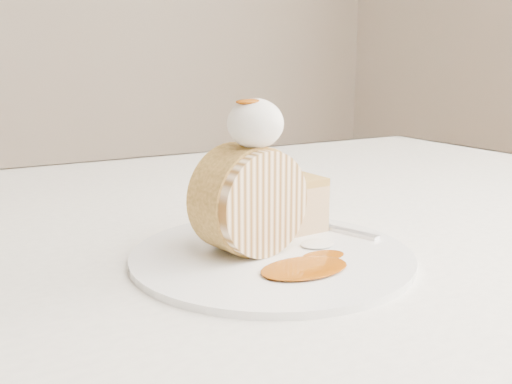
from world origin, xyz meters
TOP-DOWN VIEW (x-y plane):
  - table at (0.00, 0.20)m, footprint 1.40×0.90m
  - plate at (0.01, 0.08)m, footprint 0.26×0.26m
  - roulade_slice at (-0.00, 0.09)m, footprint 0.10×0.07m
  - cake_chunk at (0.06, 0.12)m, footprint 0.06×0.05m
  - whipped_cream at (0.00, 0.08)m, footprint 0.05×0.05m
  - caramel_drizzle at (-0.00, 0.08)m, footprint 0.02×0.02m
  - caramel_pool at (0.01, 0.03)m, footprint 0.08×0.05m
  - fork at (0.10, 0.11)m, footprint 0.06×0.14m

SIDE VIEW (x-z plane):
  - table at x=0.00m, z-range 0.29..1.04m
  - plate at x=0.01m, z-range 0.75..0.76m
  - fork at x=0.10m, z-range 0.76..0.76m
  - caramel_pool at x=0.01m, z-range 0.76..0.76m
  - cake_chunk at x=0.06m, z-range 0.76..0.80m
  - roulade_slice at x=0.00m, z-range 0.76..0.85m
  - whipped_cream at x=0.00m, z-range 0.85..0.89m
  - caramel_drizzle at x=0.00m, z-range 0.89..0.89m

